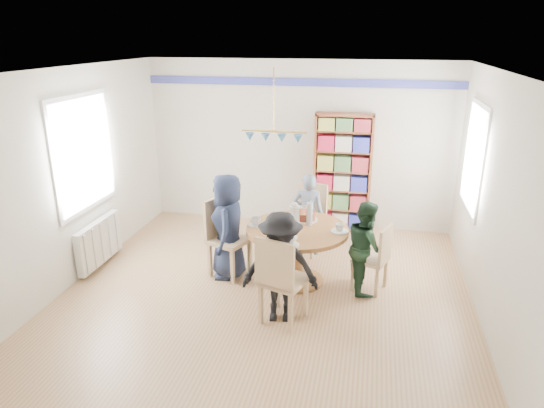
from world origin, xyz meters
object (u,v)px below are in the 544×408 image
(person_right, at_px, (366,247))
(bookshelf, at_px, (342,174))
(chair_left, at_px, (224,233))
(person_left, at_px, (228,226))
(radiator, at_px, (99,242))
(chair_near, at_px, (280,277))
(chair_far, at_px, (309,215))
(person_near, at_px, (280,268))
(chair_right, at_px, (376,255))
(dining_table, at_px, (297,242))
(person_far, at_px, (308,214))

(person_right, distance_m, bookshelf, 2.05)
(chair_left, distance_m, person_left, 0.15)
(bookshelf, bearing_deg, radiator, -147.16)
(radiator, bearing_deg, person_right, 1.14)
(chair_left, xyz_separation_m, chair_near, (0.96, -1.04, -0.00))
(chair_far, bearing_deg, chair_left, -135.74)
(person_left, relative_size, person_near, 1.09)
(chair_right, xyz_separation_m, chair_near, (-1.03, -0.97, 0.09))
(radiator, xyz_separation_m, chair_right, (3.74, 0.07, 0.13))
(person_left, bearing_deg, dining_table, 80.60)
(chair_left, xyz_separation_m, person_right, (1.85, -0.07, 0.01))
(person_left, bearing_deg, radiator, -97.25)
(radiator, distance_m, bookshelf, 3.81)
(chair_near, height_order, person_near, person_near)
(dining_table, relative_size, chair_near, 1.24)
(dining_table, xyz_separation_m, person_left, (-0.91, -0.01, 0.15))
(dining_table, xyz_separation_m, bookshelf, (0.42, 1.94, 0.38))
(chair_left, distance_m, person_near, 1.34)
(dining_table, height_order, person_right, person_right)
(person_far, bearing_deg, bookshelf, -113.82)
(chair_left, bearing_deg, chair_near, -47.38)
(chair_left, xyz_separation_m, bookshelf, (1.40, 1.90, 0.36))
(radiator, xyz_separation_m, person_far, (2.76, 1.00, 0.26))
(person_far, bearing_deg, person_left, 41.84)
(chair_near, bearing_deg, chair_far, 88.67)
(radiator, height_order, chair_far, chair_far)
(person_left, bearing_deg, person_far, 124.46)
(chair_right, xyz_separation_m, person_right, (-0.14, 0.00, 0.10))
(dining_table, xyz_separation_m, person_near, (-0.04, -0.91, 0.09))
(chair_right, distance_m, person_right, 0.17)
(radiator, distance_m, chair_right, 3.74)
(dining_table, distance_m, chair_left, 0.99)
(radiator, distance_m, person_far, 2.95)
(bookshelf, bearing_deg, person_near, -99.16)
(chair_near, xyz_separation_m, person_left, (-0.88, 0.99, 0.13))
(chair_right, relative_size, chair_near, 0.84)
(radiator, relative_size, dining_table, 0.77)
(dining_table, distance_m, chair_right, 1.00)
(chair_far, height_order, chair_near, chair_near)
(chair_left, relative_size, chair_right, 1.20)
(chair_near, height_order, bookshelf, bookshelf)
(chair_near, relative_size, person_left, 0.75)
(chair_right, height_order, chair_far, chair_far)
(person_far, relative_size, bookshelf, 0.64)
(person_near, bearing_deg, person_right, 35.81)
(chair_right, xyz_separation_m, chair_far, (-0.98, 1.05, 0.08))
(bookshelf, bearing_deg, person_left, -124.24)
(person_left, relative_size, bookshelf, 0.74)
(chair_far, bearing_deg, person_near, -91.78)
(radiator, xyz_separation_m, person_right, (3.60, 0.07, 0.24))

